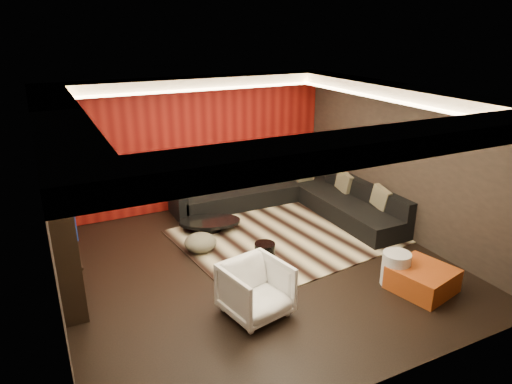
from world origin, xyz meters
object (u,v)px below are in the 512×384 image
white_side_table (396,269)px  armchair (256,290)px  drum_stool (265,254)px  sectional_sofa (290,198)px  coffee_table (210,225)px  orange_ottoman (422,279)px

white_side_table → armchair: armchair is taller
drum_stool → white_side_table: (1.54, -1.37, 0.05)m
drum_stool → white_side_table: white_side_table is taller
white_side_table → armchair: bearing=173.4°
white_side_table → sectional_sofa: (0.08, 3.35, -0.00)m
drum_stool → sectional_sofa: bearing=50.6°
coffee_table → armchair: size_ratio=1.41×
drum_stool → armchair: bearing=-122.7°
armchair → sectional_sofa: (2.34, 3.09, -0.12)m
coffee_table → white_side_table: (1.86, -3.08, 0.15)m
sectional_sofa → drum_stool: bearing=-129.4°
drum_stool → sectional_sofa: size_ratio=0.11×
armchair → orange_ottoman: bearing=-24.2°
orange_ottoman → armchair: bearing=167.3°
orange_ottoman → armchair: size_ratio=0.98×
armchair → sectional_sofa: bearing=41.4°
white_side_table → orange_ottoman: (0.26, -0.30, -0.08)m
drum_stool → white_side_table: bearing=-41.7°
coffee_table → drum_stool: (0.32, -1.71, 0.10)m
drum_stool → orange_ottoman: 2.46m
orange_ottoman → coffee_table: bearing=122.0°
coffee_table → sectional_sofa: (1.94, 0.26, 0.14)m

